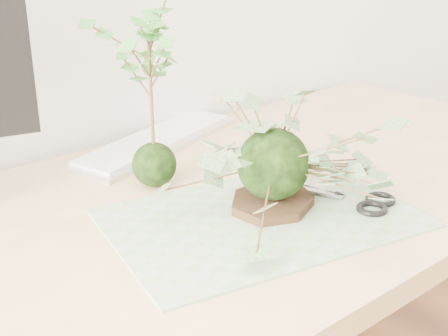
{
  "coord_description": "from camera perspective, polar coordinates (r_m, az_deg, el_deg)",
  "views": [
    {
      "loc": [
        -0.53,
        0.5,
        1.18
      ],
      "look_at": [
        0.0,
        1.14,
        0.84
      ],
      "focal_mm": 50.0,
      "sensor_mm": 36.0,
      "label": 1
    }
  ],
  "objects": [
    {
      "name": "desk",
      "position": [
        1.08,
        -0.79,
        -7.13
      ],
      "size": [
        1.6,
        0.7,
        0.74
      ],
      "color": "tan",
      "rests_on": "ground_plane"
    },
    {
      "name": "cutting_mat",
      "position": [
        0.97,
        3.45,
        -4.58
      ],
      "size": [
        0.52,
        0.4,
        0.0
      ],
      "primitive_type": "cube",
      "rotation": [
        0.0,
        0.0,
        -0.2
      ],
      "color": "#759D6C",
      "rests_on": "desk"
    },
    {
      "name": "stone_dish",
      "position": [
        1.01,
        4.42,
        -3.08
      ],
      "size": [
        0.21,
        0.21,
        0.01
      ],
      "primitive_type": "cylinder",
      "rotation": [
        0.0,
        0.0,
        0.39
      ],
      "color": "black",
      "rests_on": "cutting_mat"
    },
    {
      "name": "ivy_kokedama",
      "position": [
        0.96,
        4.63,
        3.34
      ],
      "size": [
        0.42,
        0.42,
        0.23
      ],
      "rotation": [
        0.0,
        0.0,
        -0.41
      ],
      "color": "black",
      "rests_on": "stone_dish"
    },
    {
      "name": "maple_kokedama",
      "position": [
        1.03,
        -6.84,
        10.05
      ],
      "size": [
        0.2,
        0.2,
        0.32
      ],
      "rotation": [
        0.0,
        0.0,
        0.17
      ],
      "color": "black",
      "rests_on": "desk"
    },
    {
      "name": "keyboard",
      "position": [
        1.29,
        -6.21,
        2.51
      ],
      "size": [
        0.44,
        0.25,
        0.02
      ],
      "rotation": [
        0.0,
        0.0,
        0.31
      ],
      "color": "silver",
      "rests_on": "desk"
    },
    {
      "name": "scissors",
      "position": [
        1.03,
        12.14,
        -3.06
      ],
      "size": [
        0.1,
        0.21,
        0.01
      ],
      "rotation": [
        0.0,
        0.0,
        0.31
      ],
      "color": "gray",
      "rests_on": "cutting_mat"
    }
  ]
}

